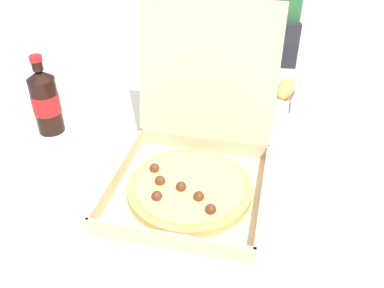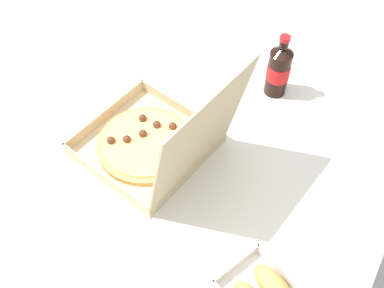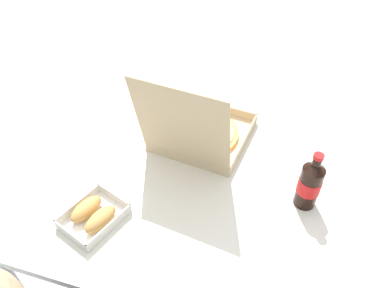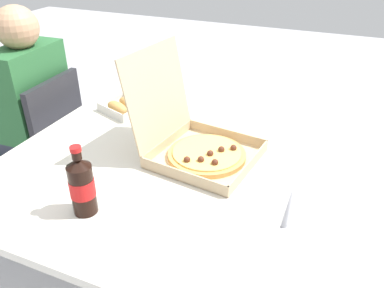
# 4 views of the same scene
# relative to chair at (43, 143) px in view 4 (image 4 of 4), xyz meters

# --- Properties ---
(ground_plane) EXTENTS (10.00, 10.00, 0.00)m
(ground_plane) POSITION_rel_chair_xyz_m (-0.15, -0.75, -0.48)
(ground_plane) COLOR #B2B2B7
(dining_table) EXTENTS (1.26, 1.03, 0.70)m
(dining_table) POSITION_rel_chair_xyz_m (-0.15, -0.75, 0.16)
(dining_table) COLOR silver
(dining_table) RESTS_ON ground_plane
(chair) EXTENTS (0.42, 0.42, 0.83)m
(chair) POSITION_rel_chair_xyz_m (0.00, 0.00, 0.00)
(chair) COLOR #232328
(chair) RESTS_ON ground_plane
(diner_person) EXTENTS (0.37, 0.42, 1.15)m
(diner_person) POSITION_rel_chair_xyz_m (-0.00, 0.06, 0.21)
(diner_person) COLOR #333847
(diner_person) RESTS_ON ground_plane
(pizza_box_open) EXTENTS (0.39, 0.45, 0.38)m
(pizza_box_open) POSITION_rel_chair_xyz_m (-0.15, -0.91, 0.28)
(pizza_box_open) COLOR tan
(pizza_box_open) RESTS_ON dining_table
(bread_side_box) EXTENTS (0.21, 0.23, 0.06)m
(bread_side_box) POSITION_rel_chair_xyz_m (0.08, -0.45, 0.25)
(bread_side_box) COLOR white
(bread_side_box) RESTS_ON dining_table
(cola_bottle) EXTENTS (0.07, 0.07, 0.22)m
(cola_bottle) POSITION_rel_chair_xyz_m (-0.56, -0.72, 0.32)
(cola_bottle) COLOR black
(cola_bottle) RESTS_ON dining_table
(paper_menu) EXTENTS (0.25, 0.22, 0.00)m
(paper_menu) POSITION_rel_chair_xyz_m (0.29, -0.74, 0.23)
(paper_menu) COLOR white
(paper_menu) RESTS_ON dining_table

